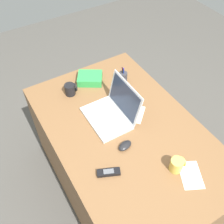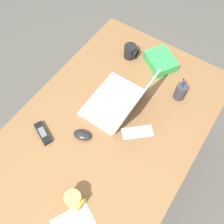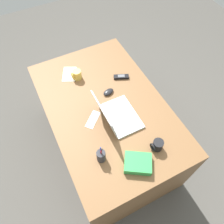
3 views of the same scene
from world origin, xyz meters
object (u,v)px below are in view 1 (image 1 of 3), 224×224
(laptop, at_px, (112,111))
(coffee_mug_tall, at_px, (70,89))
(pen_holder, at_px, (123,78))
(computer_mouse, at_px, (125,146))
(snack_bag, at_px, (90,78))
(coffee_mug_white, at_px, (177,165))
(cordless_phone, at_px, (109,172))

(laptop, height_order, coffee_mug_tall, laptop)
(laptop, xyz_separation_m, pen_holder, (-0.25, 0.25, 0.00))
(computer_mouse, distance_m, snack_bag, 0.68)
(coffee_mug_tall, bearing_deg, coffee_mug_white, 16.38)
(coffee_mug_white, xyz_separation_m, coffee_mug_tall, (-0.90, -0.26, 0.00))
(pen_holder, bearing_deg, cordless_phone, -38.31)
(coffee_mug_tall, bearing_deg, snack_bag, 104.71)
(coffee_mug_white, height_order, cordless_phone, coffee_mug_white)
(computer_mouse, height_order, pen_holder, pen_holder)
(snack_bag, bearing_deg, pen_holder, 53.57)
(pen_holder, height_order, snack_bag, pen_holder)
(coffee_mug_white, bearing_deg, pen_holder, 170.48)
(cordless_phone, xyz_separation_m, pen_holder, (-0.62, 0.49, 0.04))
(snack_bag, bearing_deg, coffee_mug_tall, -75.29)
(snack_bag, bearing_deg, laptop, -5.42)
(coffee_mug_tall, relative_size, snack_bag, 0.48)
(coffee_mug_tall, bearing_deg, cordless_phone, -7.29)
(computer_mouse, xyz_separation_m, pen_holder, (-0.51, 0.31, 0.04))
(coffee_mug_tall, xyz_separation_m, snack_bag, (-0.05, 0.19, -0.01))
(computer_mouse, height_order, coffee_mug_tall, coffee_mug_tall)
(computer_mouse, height_order, coffee_mug_white, coffee_mug_white)
(coffee_mug_white, height_order, snack_bag, coffee_mug_white)
(laptop, bearing_deg, coffee_mug_white, 11.74)
(coffee_mug_white, bearing_deg, laptop, -168.26)
(coffee_mug_white, relative_size, cordless_phone, 0.62)
(cordless_phone, bearing_deg, pen_holder, 141.69)
(coffee_mug_tall, relative_size, pen_holder, 0.54)
(pen_holder, xyz_separation_m, snack_bag, (-0.15, -0.21, -0.02))
(coffee_mug_white, relative_size, pen_holder, 0.54)
(laptop, distance_m, coffee_mug_tall, 0.39)
(computer_mouse, bearing_deg, coffee_mug_white, 17.48)
(coffee_mug_white, bearing_deg, computer_mouse, -148.15)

